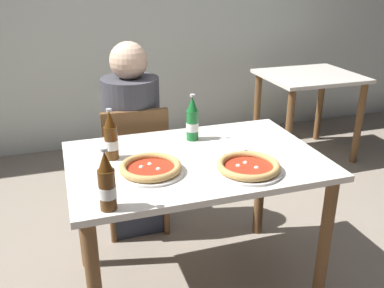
# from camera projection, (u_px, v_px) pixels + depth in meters

# --- Properties ---
(ground_plane) EXTENTS (8.00, 8.00, 0.00)m
(ground_plane) POSITION_uv_depth(u_px,v_px,m) (195.00, 283.00, 2.30)
(ground_plane) COLOR gray
(back_wall_tiled) EXTENTS (7.00, 0.10, 2.60)m
(back_wall_tiled) POSITION_uv_depth(u_px,v_px,m) (117.00, 4.00, 3.74)
(back_wall_tiled) COLOR silver
(back_wall_tiled) RESTS_ON ground_plane
(dining_table_main) EXTENTS (1.20, 0.80, 0.75)m
(dining_table_main) POSITION_uv_depth(u_px,v_px,m) (195.00, 179.00, 2.06)
(dining_table_main) COLOR silver
(dining_table_main) RESTS_ON ground_plane
(chair_behind_table) EXTENTS (0.42, 0.42, 0.85)m
(chair_behind_table) POSITION_uv_depth(u_px,v_px,m) (135.00, 162.00, 2.60)
(chair_behind_table) COLOR brown
(chair_behind_table) RESTS_ON ground_plane
(diner_seated) EXTENTS (0.34, 0.34, 1.21)m
(diner_seated) POSITION_uv_depth(u_px,v_px,m) (133.00, 144.00, 2.61)
(diner_seated) COLOR #2D3342
(diner_seated) RESTS_ON ground_plane
(dining_table_background) EXTENTS (0.80, 0.70, 0.75)m
(dining_table_background) POSITION_uv_depth(u_px,v_px,m) (308.00, 92.00, 3.69)
(dining_table_background) COLOR silver
(dining_table_background) RESTS_ON ground_plane
(pizza_margherita_near) EXTENTS (0.31, 0.31, 0.04)m
(pizza_margherita_near) POSITION_uv_depth(u_px,v_px,m) (248.00, 167.00, 1.87)
(pizza_margherita_near) COLOR white
(pizza_margherita_near) RESTS_ON dining_table_main
(pizza_marinara_far) EXTENTS (0.30, 0.30, 0.04)m
(pizza_marinara_far) POSITION_uv_depth(u_px,v_px,m) (151.00, 168.00, 1.86)
(pizza_marinara_far) COLOR white
(pizza_marinara_far) RESTS_ON dining_table_main
(beer_bottle_left) EXTENTS (0.07, 0.07, 0.25)m
(beer_bottle_left) POSITION_uv_depth(u_px,v_px,m) (107.00, 184.00, 1.55)
(beer_bottle_left) COLOR #512D0F
(beer_bottle_left) RESTS_ON dining_table_main
(beer_bottle_center) EXTENTS (0.07, 0.07, 0.25)m
(beer_bottle_center) POSITION_uv_depth(u_px,v_px,m) (192.00, 121.00, 2.19)
(beer_bottle_center) COLOR #196B2D
(beer_bottle_center) RESTS_ON dining_table_main
(beer_bottle_right) EXTENTS (0.07, 0.07, 0.25)m
(beer_bottle_right) POSITION_uv_depth(u_px,v_px,m) (111.00, 138.00, 1.97)
(beer_bottle_right) COLOR #512D0F
(beer_bottle_right) RESTS_ON dining_table_main
(napkin_with_cutlery) EXTENTS (0.20, 0.20, 0.01)m
(napkin_with_cutlery) POSITION_uv_depth(u_px,v_px,m) (230.00, 145.00, 2.16)
(napkin_with_cutlery) COLOR white
(napkin_with_cutlery) RESTS_ON dining_table_main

